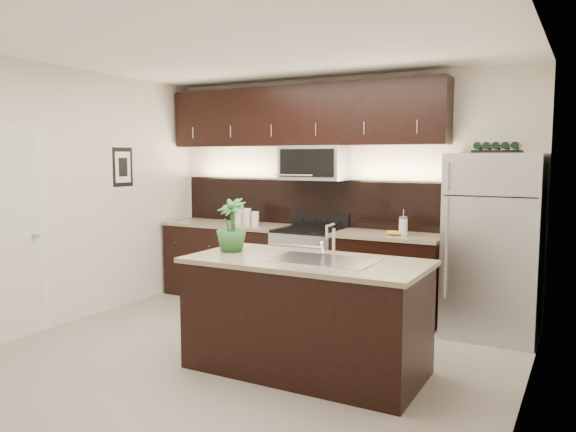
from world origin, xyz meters
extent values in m
plane|color=gray|center=(0.00, 0.00, 0.00)|extent=(4.50, 4.50, 0.00)
cube|color=silver|center=(0.00, 2.00, 1.35)|extent=(4.50, 0.02, 2.70)
cube|color=silver|center=(0.00, -2.00, 1.35)|extent=(4.50, 0.02, 2.70)
cube|color=silver|center=(-2.25, 0.00, 1.35)|extent=(0.02, 4.00, 2.70)
cube|color=silver|center=(2.25, 0.00, 1.35)|extent=(0.02, 4.00, 2.70)
cube|color=white|center=(0.00, 0.00, 2.70)|extent=(4.50, 4.00, 0.02)
cube|color=silver|center=(-2.23, -0.80, 1.01)|extent=(0.04, 0.80, 2.02)
sphere|color=silver|center=(-2.20, -0.48, 1.00)|extent=(0.06, 0.06, 0.06)
cube|color=black|center=(-2.24, 0.75, 1.65)|extent=(0.01, 0.32, 0.46)
cube|color=white|center=(-2.23, 0.75, 1.65)|extent=(0.00, 0.24, 0.36)
cube|color=black|center=(-1.42, 1.69, 0.45)|extent=(1.57, 0.62, 0.90)
cube|color=black|center=(0.71, 1.69, 0.45)|extent=(1.16, 0.62, 0.90)
cube|color=#B2B2B7|center=(-0.25, 1.69, 0.45)|extent=(0.76, 0.62, 0.90)
cube|color=black|center=(-0.25, 1.69, 0.92)|extent=(0.76, 0.60, 0.03)
cube|color=tan|center=(-1.42, 1.69, 0.92)|extent=(1.59, 0.65, 0.04)
cube|color=tan|center=(0.71, 1.69, 0.92)|extent=(1.18, 0.65, 0.04)
cube|color=black|center=(-0.46, 1.99, 1.22)|extent=(3.49, 0.02, 0.56)
cube|color=#B2B2B7|center=(-0.25, 1.80, 1.70)|extent=(0.76, 0.40, 0.40)
cube|color=black|center=(-0.46, 1.83, 2.25)|extent=(3.49, 0.33, 0.70)
cube|color=black|center=(0.60, -0.10, 0.45)|extent=(1.90, 0.90, 0.90)
cube|color=tan|center=(0.60, -0.10, 0.92)|extent=(1.96, 0.96, 0.04)
cube|color=silver|center=(0.75, -0.10, 0.95)|extent=(0.84, 0.50, 0.01)
cylinder|color=silver|center=(0.75, 0.11, 1.06)|extent=(0.03, 0.03, 0.24)
cylinder|color=silver|center=(0.75, 0.04, 1.21)|extent=(0.02, 0.14, 0.02)
cylinder|color=silver|center=(0.75, -0.03, 1.16)|extent=(0.02, 0.02, 0.10)
cube|color=#B2B2B7|center=(1.80, 1.63, 0.90)|extent=(0.87, 0.79, 1.81)
cube|color=black|center=(1.80, 1.63, 1.82)|extent=(0.45, 0.28, 0.03)
cylinder|color=black|center=(1.63, 1.63, 1.87)|extent=(0.07, 0.25, 0.07)
cylinder|color=black|center=(1.72, 1.63, 1.87)|extent=(0.07, 0.25, 0.07)
cylinder|color=black|center=(1.80, 1.63, 1.87)|extent=(0.07, 0.25, 0.07)
cylinder|color=black|center=(1.88, 1.63, 1.87)|extent=(0.07, 0.25, 0.07)
cylinder|color=black|center=(1.97, 1.63, 1.87)|extent=(0.07, 0.25, 0.07)
imported|color=#27632C|center=(-0.15, -0.08, 1.17)|extent=(0.28, 0.28, 0.47)
cylinder|color=silver|center=(-1.20, 1.64, 1.06)|extent=(0.11, 0.11, 0.24)
cylinder|color=silver|center=(-1.07, 1.62, 1.04)|extent=(0.10, 0.10, 0.20)
cylinder|color=silver|center=(-0.94, 1.59, 1.03)|extent=(0.09, 0.09, 0.17)
cylinder|color=silver|center=(0.88, 1.64, 1.03)|extent=(0.09, 0.09, 0.18)
cylinder|color=silver|center=(0.88, 1.64, 1.13)|extent=(0.09, 0.09, 0.02)
cylinder|color=silver|center=(0.88, 1.64, 1.18)|extent=(0.01, 0.01, 0.07)
ellipsoid|color=gold|center=(0.75, 1.61, 0.97)|extent=(0.19, 0.17, 0.05)
camera|label=1|loc=(2.62, -4.13, 1.77)|focal=35.00mm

